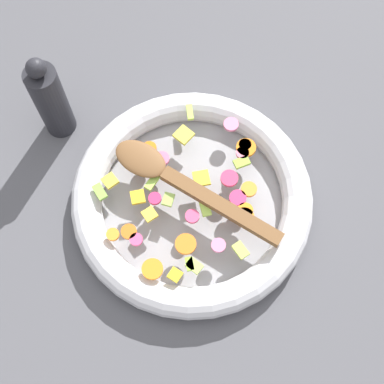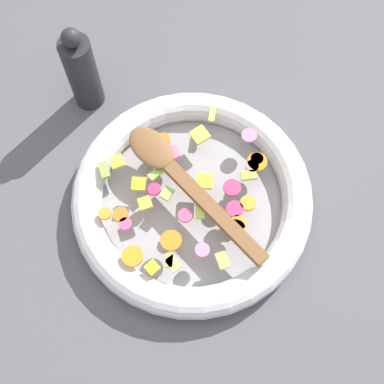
# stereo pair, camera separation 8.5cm
# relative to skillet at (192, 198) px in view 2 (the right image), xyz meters

# --- Properties ---
(ground_plane) EXTENTS (4.00, 4.00, 0.00)m
(ground_plane) POSITION_rel_skillet_xyz_m (0.00, 0.00, -0.02)
(ground_plane) COLOR #4C4C51
(skillet) EXTENTS (0.39, 0.39, 0.05)m
(skillet) POSITION_rel_skillet_xyz_m (0.00, 0.00, 0.00)
(skillet) COLOR gray
(skillet) RESTS_ON ground_plane
(chopped_vegetables) EXTENTS (0.28, 0.28, 0.01)m
(chopped_vegetables) POSITION_rel_skillet_xyz_m (-0.00, -0.01, 0.03)
(chopped_vegetables) COLOR orange
(chopped_vegetables) RESTS_ON skillet
(wooden_spoon) EXTENTS (0.21, 0.26, 0.01)m
(wooden_spoon) POSITION_rel_skillet_xyz_m (-0.02, 0.02, 0.04)
(wooden_spoon) COLOR brown
(wooden_spoon) RESTS_ON chopped_vegetables
(pepper_mill) EXTENTS (0.05, 0.05, 0.19)m
(pepper_mill) POSITION_rel_skillet_xyz_m (-0.16, 0.22, 0.06)
(pepper_mill) COLOR #232328
(pepper_mill) RESTS_ON ground_plane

